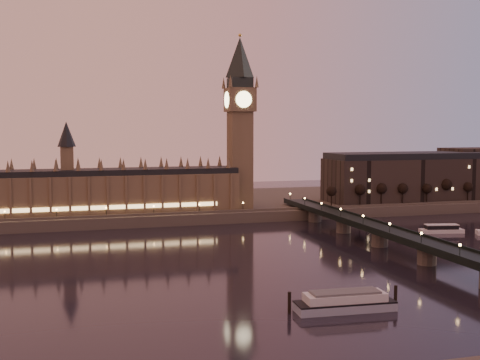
% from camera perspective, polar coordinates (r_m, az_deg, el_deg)
% --- Properties ---
extents(ground, '(700.00, 700.00, 0.00)m').
position_cam_1_polar(ground, '(236.93, -4.62, -8.36)').
color(ground, black).
rests_on(ground, ground).
extents(far_embankment, '(560.00, 130.00, 6.00)m').
position_cam_1_polar(far_embankment, '(401.54, -5.03, -2.40)').
color(far_embankment, '#423D35').
rests_on(far_embankment, ground).
extents(palace_of_westminster, '(180.00, 26.62, 52.00)m').
position_cam_1_polar(palace_of_westminster, '(348.72, -15.05, -0.59)').
color(palace_of_westminster, brown).
rests_on(palace_of_westminster, ground).
extents(big_ben, '(17.68, 17.68, 104.00)m').
position_cam_1_polar(big_ben, '(360.97, -0.01, 6.49)').
color(big_ben, brown).
rests_on(big_ben, ground).
extents(westminster_bridge, '(13.20, 260.00, 15.30)m').
position_cam_1_polar(westminster_bridge, '(268.59, 15.02, -5.72)').
color(westminster_bridge, black).
rests_on(westminster_bridge, ground).
extents(city_block, '(155.00, 45.00, 34.00)m').
position_cam_1_polar(city_block, '(431.24, 17.94, 0.46)').
color(city_block, black).
rests_on(city_block, ground).
extents(bare_tree_0, '(6.90, 6.90, 14.03)m').
position_cam_1_polar(bare_tree_0, '(371.31, 8.93, -0.95)').
color(bare_tree_0, black).
rests_on(bare_tree_0, ground).
extents(bare_tree_1, '(6.90, 6.90, 14.03)m').
position_cam_1_polar(bare_tree_1, '(378.22, 11.12, -0.88)').
color(bare_tree_1, black).
rests_on(bare_tree_1, ground).
extents(bare_tree_2, '(6.90, 6.90, 14.03)m').
position_cam_1_polar(bare_tree_2, '(385.66, 13.22, -0.80)').
color(bare_tree_2, black).
rests_on(bare_tree_2, ground).
extents(bare_tree_3, '(6.90, 6.90, 14.03)m').
position_cam_1_polar(bare_tree_3, '(393.60, 15.24, -0.73)').
color(bare_tree_3, black).
rests_on(bare_tree_3, ground).
extents(bare_tree_4, '(6.90, 6.90, 14.03)m').
position_cam_1_polar(bare_tree_4, '(402.01, 17.18, -0.66)').
color(bare_tree_4, black).
rests_on(bare_tree_4, ground).
extents(bare_tree_5, '(6.90, 6.90, 14.03)m').
position_cam_1_polar(bare_tree_5, '(410.86, 19.03, -0.59)').
color(bare_tree_5, black).
rests_on(bare_tree_5, ground).
extents(bare_tree_6, '(6.90, 6.90, 14.03)m').
position_cam_1_polar(bare_tree_6, '(420.12, 20.81, -0.53)').
color(bare_tree_6, black).
rests_on(bare_tree_6, ground).
extents(cruise_boat_c, '(23.19, 10.31, 4.49)m').
position_cam_1_polar(cruise_boat_c, '(330.36, 18.57, -4.43)').
color(cruise_boat_c, silver).
rests_on(cruise_boat_c, ground).
extents(moored_barge, '(34.96, 10.32, 6.42)m').
position_cam_1_polar(moored_barge, '(186.13, 9.92, -11.30)').
color(moored_barge, '#919FB9').
rests_on(moored_barge, ground).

